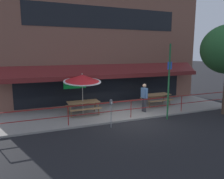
% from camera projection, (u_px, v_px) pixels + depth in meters
% --- Properties ---
extents(ground_plane, '(120.00, 120.00, 0.00)m').
position_uv_depth(ground_plane, '(133.00, 121.00, 11.79)').
color(ground_plane, black).
extents(patio_deck, '(15.00, 4.00, 0.10)m').
position_uv_depth(patio_deck, '(118.00, 111.00, 13.61)').
color(patio_deck, gray).
rests_on(patio_deck, ground).
extents(restaurant_building, '(15.00, 1.60, 8.39)m').
position_uv_depth(restaurant_building, '(105.00, 45.00, 14.93)').
color(restaurant_building, brown).
rests_on(restaurant_building, ground).
extents(patio_railing, '(13.84, 0.04, 0.97)m').
position_uv_depth(patio_railing, '(131.00, 105.00, 11.93)').
color(patio_railing, maroon).
rests_on(patio_railing, patio_deck).
extents(picnic_table_left, '(1.80, 1.42, 0.76)m').
position_uv_depth(picnic_table_left, '(83.00, 104.00, 12.56)').
color(picnic_table_left, '#997047').
rests_on(picnic_table_left, patio_deck).
extents(picnic_table_centre, '(1.80, 1.42, 0.76)m').
position_uv_depth(picnic_table_centre, '(157.00, 96.00, 14.72)').
color(picnic_table_centre, '#997047').
rests_on(picnic_table_centre, patio_deck).
extents(patio_umbrella_left, '(2.14, 2.14, 2.40)m').
position_uv_depth(patio_umbrella_left, '(82.00, 78.00, 12.42)').
color(patio_umbrella_left, '#B7B2A8').
rests_on(patio_umbrella_left, patio_deck).
extents(pedestrian_walking, '(0.27, 0.62, 1.71)m').
position_uv_depth(pedestrian_walking, '(144.00, 96.00, 13.06)').
color(pedestrian_walking, '#333338').
rests_on(pedestrian_walking, patio_deck).
extents(parking_meter_near, '(0.15, 0.16, 1.42)m').
position_uv_depth(parking_meter_near, '(111.00, 105.00, 10.56)').
color(parking_meter_near, gray).
rests_on(parking_meter_near, ground).
extents(street_sign_pole, '(0.28, 0.09, 4.11)m').
position_uv_depth(street_sign_pole, '(169.00, 81.00, 11.72)').
color(street_sign_pole, '#1E6033').
rests_on(street_sign_pole, ground).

